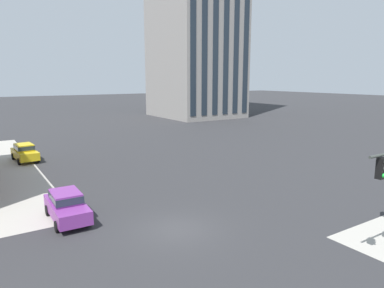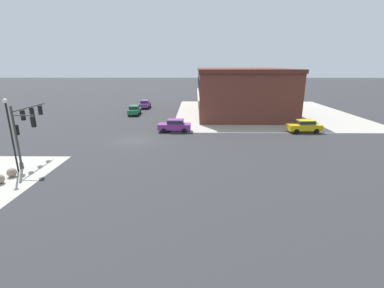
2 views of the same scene
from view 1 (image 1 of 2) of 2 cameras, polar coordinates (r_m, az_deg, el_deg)
ground_plane at (r=19.61m, az=-2.45°, el=-13.70°), size 320.00×320.00×0.00m
car_main_southbound_near at (r=38.46m, az=-25.54°, el=-1.14°), size 2.16×4.53×1.68m
car_cross_eastbound at (r=21.70m, az=-19.70°, el=-9.28°), size 1.94×4.42×1.68m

